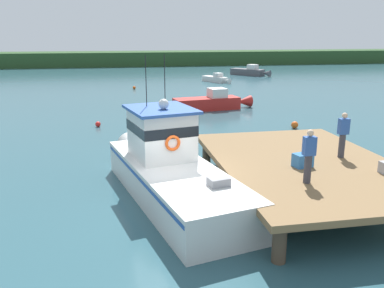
% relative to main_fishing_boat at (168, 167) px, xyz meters
% --- Properties ---
extents(ground_plane, '(200.00, 200.00, 0.00)m').
position_rel_main_fishing_boat_xyz_m(ground_plane, '(-0.07, -0.80, -1.01)').
color(ground_plane, '#2D5660').
extents(dock, '(6.00, 9.00, 1.20)m').
position_rel_main_fishing_boat_xyz_m(dock, '(4.73, -0.80, 0.07)').
color(dock, '#4C3D2D').
rests_on(dock, ground).
extents(main_fishing_boat, '(4.29, 9.96, 4.80)m').
position_rel_main_fishing_boat_xyz_m(main_fishing_boat, '(0.00, 0.00, 0.00)').
color(main_fishing_boat, silver).
rests_on(main_fishing_boat, ground).
extents(crate_single_by_cleat, '(0.68, 0.56, 0.45)m').
position_rel_main_fishing_boat_xyz_m(crate_single_by_cleat, '(4.36, -1.35, 0.42)').
color(crate_single_by_cleat, '#3370B2').
rests_on(crate_single_by_cleat, dock).
extents(deckhand_by_the_boat, '(0.36, 0.22, 1.63)m').
position_rel_main_fishing_boat_xyz_m(deckhand_by_the_boat, '(6.20, -0.60, 1.05)').
color(deckhand_by_the_boat, '#383842').
rests_on(deckhand_by_the_boat, dock).
extents(deckhand_further_back, '(0.36, 0.22, 1.63)m').
position_rel_main_fishing_boat_xyz_m(deckhand_further_back, '(3.82, -2.78, 1.05)').
color(deckhand_further_back, '#383842').
rests_on(deckhand_further_back, dock).
extents(moored_boat_outer_mooring, '(6.24, 2.33, 1.56)m').
position_rel_main_fishing_boat_xyz_m(moored_boat_outer_mooring, '(5.39, 16.01, -0.47)').
color(moored_boat_outer_mooring, red).
rests_on(moored_boat_outer_mooring, ground).
extents(moored_boat_near_channel, '(2.78, 4.15, 1.08)m').
position_rel_main_fishing_boat_xyz_m(moored_boat_near_channel, '(10.00, 33.14, -0.63)').
color(moored_boat_near_channel, silver).
rests_on(moored_boat_near_channel, ground).
extents(moored_boat_off_the_point, '(4.65, 5.18, 1.48)m').
position_rel_main_fishing_boat_xyz_m(moored_boat_off_the_point, '(16.40, 39.98, -0.50)').
color(moored_boat_off_the_point, '#4C4C51').
rests_on(moored_boat_off_the_point, ground).
extents(mooring_buoy_channel_marker, '(0.32, 0.32, 0.32)m').
position_rel_main_fishing_boat_xyz_m(mooring_buoy_channel_marker, '(0.20, 28.60, -0.85)').
color(mooring_buoy_channel_marker, '#EA5B19').
rests_on(mooring_buoy_channel_marker, ground).
extents(mooring_buoy_spare_mooring, '(0.32, 0.32, 0.32)m').
position_rel_main_fishing_boat_xyz_m(mooring_buoy_spare_mooring, '(-2.83, 11.50, -0.84)').
color(mooring_buoy_spare_mooring, red).
rests_on(mooring_buoy_spare_mooring, ground).
extents(mooring_buoy_outer, '(0.42, 0.42, 0.42)m').
position_rel_main_fishing_boat_xyz_m(mooring_buoy_outer, '(8.81, 8.88, -0.80)').
color(mooring_buoy_outer, '#EA5B19').
rests_on(mooring_buoy_outer, ground).
extents(far_shoreline, '(120.00, 8.00, 2.40)m').
position_rel_main_fishing_boat_xyz_m(far_shoreline, '(-0.07, 61.20, 0.19)').
color(far_shoreline, '#284723').
rests_on(far_shoreline, ground).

